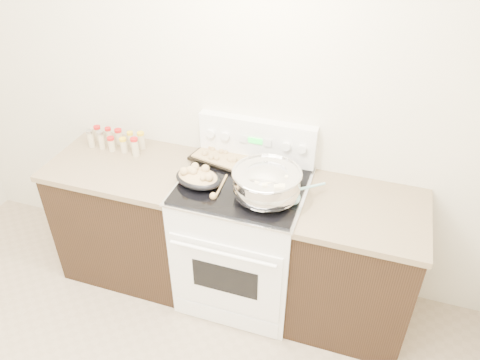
% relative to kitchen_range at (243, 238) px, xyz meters
% --- Properties ---
extents(counter_left, '(0.93, 0.67, 0.92)m').
position_rel_kitchen_range_xyz_m(counter_left, '(-0.83, 0.01, -0.03)').
color(counter_left, black).
rests_on(counter_left, ground).
extents(counter_right, '(0.73, 0.67, 0.92)m').
position_rel_kitchen_range_xyz_m(counter_right, '(0.73, 0.01, -0.03)').
color(counter_right, black).
rests_on(counter_right, ground).
extents(kitchen_range, '(0.78, 0.73, 1.22)m').
position_rel_kitchen_range_xyz_m(kitchen_range, '(0.00, 0.00, 0.00)').
color(kitchen_range, white).
rests_on(kitchen_range, ground).
extents(mixing_bowl, '(0.48, 0.48, 0.23)m').
position_rel_kitchen_range_xyz_m(mixing_bowl, '(0.17, -0.10, 0.54)').
color(mixing_bowl, silver).
rests_on(mixing_bowl, kitchen_range).
extents(roasting_pan, '(0.32, 0.25, 0.12)m').
position_rel_kitchen_range_xyz_m(roasting_pan, '(-0.25, -0.10, 0.50)').
color(roasting_pan, black).
rests_on(roasting_pan, kitchen_range).
extents(baking_sheet, '(0.41, 0.33, 0.06)m').
position_rel_kitchen_range_xyz_m(baking_sheet, '(-0.22, 0.21, 0.47)').
color(baking_sheet, black).
rests_on(baking_sheet, kitchen_range).
extents(wooden_spoon, '(0.04, 0.25, 0.04)m').
position_rel_kitchen_range_xyz_m(wooden_spoon, '(-0.11, -0.16, 0.46)').
color(wooden_spoon, tan).
rests_on(wooden_spoon, kitchen_range).
extents(blue_ladle, '(0.20, 0.24, 0.11)m').
position_rel_kitchen_range_xyz_m(blue_ladle, '(0.34, -0.08, 0.49)').
color(blue_ladle, '#90D1D7').
rests_on(blue_ladle, kitchen_range).
extents(spice_jars, '(0.40, 0.15, 0.13)m').
position_rel_kitchen_range_xyz_m(spice_jars, '(-0.95, 0.16, 0.49)').
color(spice_jars, '#BFB28C').
rests_on(spice_jars, counter_left).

